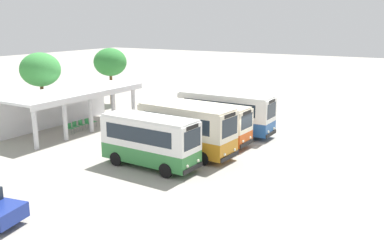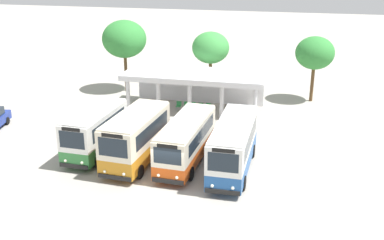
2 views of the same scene
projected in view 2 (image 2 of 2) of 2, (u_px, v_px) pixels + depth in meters
ground_plane at (167, 186)px, 28.74m from camera, size 180.00×180.00×0.00m
city_bus_nearest_orange at (95, 130)px, 32.67m from camera, size 2.47×6.61×3.30m
city_bus_second_in_row at (136, 136)px, 31.30m from camera, size 2.84×7.08×3.50m
city_bus_middle_cream at (186, 140)px, 31.39m from camera, size 2.54×8.06×3.03m
city_bus_fourth_amber at (233, 145)px, 30.17m from camera, size 2.35×8.11×3.34m
terminal_canopy at (196, 80)px, 42.40m from camera, size 12.63×5.06×3.40m
waiting_chair_end_by_column at (179, 105)px, 42.14m from camera, size 0.45×0.45×0.86m
waiting_chair_second_from_end at (186, 105)px, 42.09m from camera, size 0.45×0.45×0.86m
waiting_chair_middle_seat at (193, 106)px, 41.94m from camera, size 0.45×0.45×0.86m
waiting_chair_fourth_seat at (201, 107)px, 41.73m from camera, size 0.45×0.45×0.86m
waiting_chair_fifth_seat at (208, 107)px, 41.65m from camera, size 0.45×0.45×0.86m
roadside_tree_behind_canopy at (211, 48)px, 45.18m from camera, size 3.62×3.62×6.37m
roadside_tree_east_of_canopy at (315, 53)px, 43.49m from camera, size 3.63×3.63×6.24m
roadside_tree_west_of_canopy at (124, 39)px, 46.62m from camera, size 4.43×4.43×7.25m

